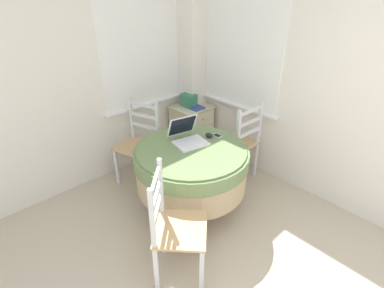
{
  "coord_description": "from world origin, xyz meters",
  "views": [
    {
      "loc": [
        -0.81,
        -0.17,
        2.13
      ],
      "look_at": [
        1.05,
        1.81,
        0.65
      ],
      "focal_mm": 28.0,
      "sensor_mm": 36.0,
      "label": 1
    }
  ],
  "objects_px": {
    "corner_cabinet": "(192,128)",
    "computer_mouse": "(209,135)",
    "dining_chair_near_back_window": "(139,144)",
    "dining_chair_camera_near": "(175,228)",
    "laptop": "(188,137)",
    "round_dining_table": "(191,165)",
    "cell_phone": "(217,136)",
    "book_on_cabinet": "(195,107)",
    "dining_chair_near_right_window": "(239,143)",
    "storage_box": "(189,100)"
  },
  "relations": [
    {
      "from": "round_dining_table",
      "to": "corner_cabinet",
      "type": "height_order",
      "value": "round_dining_table"
    },
    {
      "from": "laptop",
      "to": "dining_chair_near_right_window",
      "type": "height_order",
      "value": "dining_chair_near_right_window"
    },
    {
      "from": "cell_phone",
      "to": "storage_box",
      "type": "relative_size",
      "value": 0.56
    },
    {
      "from": "dining_chair_near_back_window",
      "to": "corner_cabinet",
      "type": "bearing_deg",
      "value": 7.58
    },
    {
      "from": "dining_chair_near_right_window",
      "to": "computer_mouse",
      "type": "bearing_deg",
      "value": 179.02
    },
    {
      "from": "round_dining_table",
      "to": "cell_phone",
      "type": "bearing_deg",
      "value": 0.64
    },
    {
      "from": "cell_phone",
      "to": "round_dining_table",
      "type": "bearing_deg",
      "value": -179.36
    },
    {
      "from": "computer_mouse",
      "to": "storage_box",
      "type": "relative_size",
      "value": 0.47
    },
    {
      "from": "computer_mouse",
      "to": "laptop",
      "type": "bearing_deg",
      "value": 159.92
    },
    {
      "from": "dining_chair_camera_near",
      "to": "book_on_cabinet",
      "type": "distance_m",
      "value": 2.05
    },
    {
      "from": "computer_mouse",
      "to": "dining_chair_camera_near",
      "type": "relative_size",
      "value": 0.09
    },
    {
      "from": "computer_mouse",
      "to": "dining_chair_camera_near",
      "type": "bearing_deg",
      "value": -149.73
    },
    {
      "from": "dining_chair_near_back_window",
      "to": "dining_chair_near_right_window",
      "type": "bearing_deg",
      "value": -41.66
    },
    {
      "from": "dining_chair_near_back_window",
      "to": "dining_chair_camera_near",
      "type": "height_order",
      "value": "same"
    },
    {
      "from": "storage_box",
      "to": "cell_phone",
      "type": "bearing_deg",
      "value": -116.63
    },
    {
      "from": "laptop",
      "to": "dining_chair_near_back_window",
      "type": "xyz_separation_m",
      "value": [
        -0.14,
        0.68,
        -0.3
      ]
    },
    {
      "from": "storage_box",
      "to": "book_on_cabinet",
      "type": "relative_size",
      "value": 0.82
    },
    {
      "from": "computer_mouse",
      "to": "cell_phone",
      "type": "xyz_separation_m",
      "value": [
        0.08,
        -0.04,
        -0.02
      ]
    },
    {
      "from": "dining_chair_near_back_window",
      "to": "book_on_cabinet",
      "type": "distance_m",
      "value": 0.96
    },
    {
      "from": "computer_mouse",
      "to": "storage_box",
      "type": "bearing_deg",
      "value": 58.57
    },
    {
      "from": "cell_phone",
      "to": "corner_cabinet",
      "type": "distance_m",
      "value": 1.14
    },
    {
      "from": "laptop",
      "to": "computer_mouse",
      "type": "relative_size",
      "value": 4.46
    },
    {
      "from": "laptop",
      "to": "corner_cabinet",
      "type": "bearing_deg",
      "value": 44.85
    },
    {
      "from": "round_dining_table",
      "to": "dining_chair_near_right_window",
      "type": "height_order",
      "value": "dining_chair_near_right_window"
    },
    {
      "from": "dining_chair_near_right_window",
      "to": "cell_phone",
      "type": "bearing_deg",
      "value": -175.33
    },
    {
      "from": "dining_chair_near_right_window",
      "to": "corner_cabinet",
      "type": "xyz_separation_m",
      "value": [
        0.08,
        0.9,
        -0.14
      ]
    },
    {
      "from": "dining_chair_camera_near",
      "to": "storage_box",
      "type": "relative_size",
      "value": 5.07
    },
    {
      "from": "round_dining_table",
      "to": "cell_phone",
      "type": "xyz_separation_m",
      "value": [
        0.37,
        0.0,
        0.19
      ]
    },
    {
      "from": "dining_chair_near_right_window",
      "to": "book_on_cabinet",
      "type": "xyz_separation_m",
      "value": [
        0.07,
        0.83,
        0.2
      ]
    },
    {
      "from": "dining_chair_camera_near",
      "to": "storage_box",
      "type": "bearing_deg",
      "value": 44.36
    },
    {
      "from": "computer_mouse",
      "to": "corner_cabinet",
      "type": "distance_m",
      "value": 1.15
    },
    {
      "from": "dining_chair_camera_near",
      "to": "computer_mouse",
      "type": "bearing_deg",
      "value": 30.27
    },
    {
      "from": "dining_chair_near_right_window",
      "to": "corner_cabinet",
      "type": "relative_size",
      "value": 1.49
    },
    {
      "from": "dining_chair_near_right_window",
      "to": "dining_chair_camera_near",
      "type": "bearing_deg",
      "value": -159.56
    },
    {
      "from": "corner_cabinet",
      "to": "computer_mouse",
      "type": "bearing_deg",
      "value": -123.48
    },
    {
      "from": "computer_mouse",
      "to": "dining_chair_near_right_window",
      "type": "relative_size",
      "value": 0.09
    },
    {
      "from": "corner_cabinet",
      "to": "dining_chair_near_back_window",
      "type": "bearing_deg",
      "value": -172.42
    },
    {
      "from": "computer_mouse",
      "to": "book_on_cabinet",
      "type": "relative_size",
      "value": 0.39
    },
    {
      "from": "dining_chair_camera_near",
      "to": "corner_cabinet",
      "type": "xyz_separation_m",
      "value": [
        1.52,
        1.44,
        -0.14
      ]
    },
    {
      "from": "computer_mouse",
      "to": "dining_chair_near_back_window",
      "type": "distance_m",
      "value": 0.89
    },
    {
      "from": "dining_chair_near_back_window",
      "to": "corner_cabinet",
      "type": "xyz_separation_m",
      "value": [
        0.95,
        0.13,
        -0.14
      ]
    },
    {
      "from": "dining_chair_near_right_window",
      "to": "book_on_cabinet",
      "type": "height_order",
      "value": "dining_chair_near_right_window"
    },
    {
      "from": "laptop",
      "to": "storage_box",
      "type": "xyz_separation_m",
      "value": [
        0.78,
        0.83,
        -0.03
      ]
    },
    {
      "from": "laptop",
      "to": "book_on_cabinet",
      "type": "bearing_deg",
      "value": 42.65
    },
    {
      "from": "dining_chair_near_right_window",
      "to": "dining_chair_camera_near",
      "type": "distance_m",
      "value": 1.54
    },
    {
      "from": "laptop",
      "to": "dining_chair_near_right_window",
      "type": "distance_m",
      "value": 0.8
    },
    {
      "from": "dining_chair_camera_near",
      "to": "storage_box",
      "type": "height_order",
      "value": "dining_chair_camera_near"
    },
    {
      "from": "round_dining_table",
      "to": "corner_cabinet",
      "type": "distance_m",
      "value": 1.31
    },
    {
      "from": "storage_box",
      "to": "book_on_cabinet",
      "type": "distance_m",
      "value": 0.12
    },
    {
      "from": "computer_mouse",
      "to": "dining_chair_camera_near",
      "type": "xyz_separation_m",
      "value": [
        -0.93,
        -0.54,
        -0.28
      ]
    }
  ]
}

